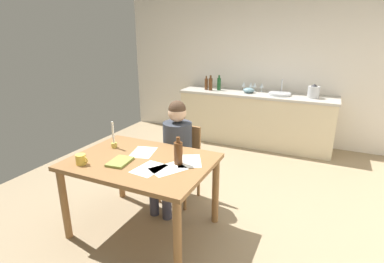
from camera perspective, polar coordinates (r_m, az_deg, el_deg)
name	(u,v)px	position (r m, az deg, el deg)	size (l,w,h in m)	color
ground_plane	(205,206)	(3.57, 2.43, -13.98)	(5.20, 5.20, 0.04)	#937F60
wall_back	(263,67)	(5.54, 13.25, 11.81)	(5.20, 0.12, 2.60)	silver
kitchen_counter	(255,119)	(5.35, 11.77, 2.42)	(2.61, 0.64, 0.90)	beige
dining_table	(141,170)	(2.89, -9.55, -7.16)	(1.31, 0.95, 0.76)	olive
chair_at_table	(181,159)	(3.50, -2.03, -5.31)	(0.42, 0.42, 0.87)	olive
person_seated	(175,148)	(3.30, -3.31, -3.12)	(0.33, 0.60, 1.19)	#333842
coffee_mug	(81,159)	(2.88, -20.29, -5.00)	(0.13, 0.09, 0.09)	#F2CC4C
candlestick	(114,140)	(3.18, -14.61, -1.65)	(0.06, 0.06, 0.28)	gold
book_magazine	(120,162)	(2.82, -13.49, -5.59)	(0.17, 0.24, 0.02)	olive
paper_letter	(149,169)	(2.66, -8.16, -6.99)	(0.21, 0.30, 0.00)	white
paper_bill	(168,169)	(2.64, -4.55, -7.07)	(0.21, 0.30, 0.00)	white
paper_envelope	(143,152)	(3.02, -9.23, -3.89)	(0.21, 0.30, 0.00)	white
paper_receipt	(189,161)	(2.78, -0.53, -5.61)	(0.21, 0.30, 0.00)	white
wine_bottle_on_table	(178,153)	(2.69, -2.62, -4.04)	(0.08, 0.08, 0.26)	#593319
sink_unit	(280,94)	(5.18, 16.28, 6.90)	(0.36, 0.36, 0.24)	#B2B7BC
bottle_oil	(206,84)	(5.45, 2.72, 9.01)	(0.06, 0.06, 0.24)	#593319
bottle_vinegar	(211,84)	(5.39, 3.54, 8.99)	(0.07, 0.07, 0.27)	#593319
bottle_wine_red	(219,84)	(5.41, 5.14, 8.99)	(0.07, 0.07, 0.27)	#194C23
mixing_bowl	(249,90)	(5.25, 10.69, 7.68)	(0.19, 0.19, 0.08)	#668C99
stovetop_kettle	(314,92)	(5.11, 22.06, 7.02)	(0.18, 0.18, 0.22)	#B7BABF
wine_glass_near_sink	(262,86)	(5.37, 13.08, 8.47)	(0.07, 0.07, 0.15)	silver
wine_glass_by_kettle	(255,85)	(5.39, 11.83, 8.60)	(0.07, 0.07, 0.15)	silver
wine_glass_back_left	(251,85)	(5.41, 11.10, 8.67)	(0.07, 0.07, 0.15)	silver
wine_glass_back_right	(244,84)	(5.44, 9.78, 8.80)	(0.07, 0.07, 0.15)	silver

